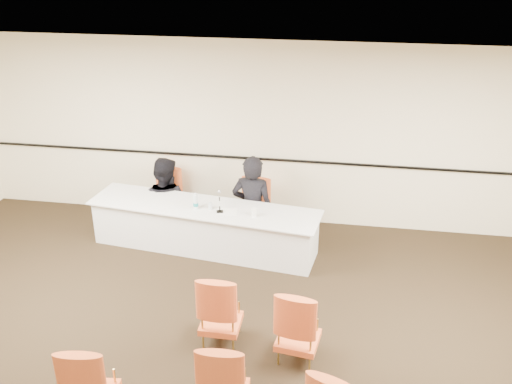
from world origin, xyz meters
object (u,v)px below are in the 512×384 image
drinking_glass (210,206)px  microphone (220,203)px  water_bottle (196,201)px  aud_chair_front_right (299,324)px  aud_chair_front_mid (221,307)px  panelist_second_chair (165,199)px  aud_chair_back_left (90,379)px  aud_chair_back_mid (224,377)px  panel_table (204,227)px  panelist_main_chair (253,210)px  panelist_main (253,210)px  coffee_cup (254,212)px  panelist_second (165,207)px

drinking_glass → microphone: bearing=-27.8°
water_bottle → aud_chair_front_right: bearing=-51.1°
aud_chair_front_mid → aud_chair_front_right: same height
panelist_second_chair → aud_chair_back_left: bearing=-75.1°
water_bottle → aud_chair_front_right: size_ratio=0.27×
microphone → aud_chair_back_mid: bearing=-90.0°
panel_table → aud_chair_front_mid: 2.22m
microphone → aud_chair_back_left: bearing=-113.0°
panelist_main_chair → aud_chair_front_mid: (0.06, -2.55, 0.00)m
panelist_main → aud_chair_back_mid: size_ratio=1.93×
panel_table → microphone: (0.28, -0.14, 0.50)m
drinking_glass → aud_chair_front_mid: (0.61, -2.04, -0.28)m
coffee_cup → aud_chair_back_left: aud_chair_back_left is taller
aud_chair_back_mid → aud_chair_back_left: bearing=-171.9°
drinking_glass → coffee_cup: bearing=-11.2°
panelist_second → aud_chair_back_mid: (1.83, -3.86, 0.16)m
coffee_cup → panel_table: bearing=166.7°
panelist_main → aud_chair_front_right: panelist_main is taller
drinking_glass → aud_chair_back_left: aud_chair_back_left is taller
panelist_second_chair → aud_chair_front_right: same height
panelist_main → water_bottle: panelist_main is taller
panelist_main_chair → aud_chair_front_right: size_ratio=1.00×
panel_table → water_bottle: water_bottle is taller
microphone → coffee_cup: size_ratio=2.33×
aud_chair_front_right → aud_chair_back_mid: bearing=-116.0°
panel_table → drinking_glass: drinking_glass is taller
aud_chair_back_mid → aud_chair_front_mid: bearing=101.7°
aud_chair_back_left → aud_chair_back_mid: same height
aud_chair_back_mid → panelist_main_chair: bearing=92.8°
panelist_second_chair → aud_chair_front_right: bearing=-42.1°
panel_table → coffee_cup: (0.80, -0.19, 0.42)m
panelist_main → aud_chair_back_mid: (0.34, -3.67, 0.00)m
panel_table → aud_chair_back_mid: aud_chair_back_mid is taller
panelist_second → coffee_cup: 1.88m
panel_table → aud_chair_back_left: bearing=-87.3°
aud_chair_front_mid → aud_chair_front_right: 0.94m
aud_chair_front_right → aud_chair_back_mid: (-0.65, -0.96, 0.00)m
panelist_second → aud_chair_front_right: size_ratio=1.83×
panelist_main → microphone: (-0.39, -0.59, 0.38)m
panelist_second_chair → aud_chair_front_right: (2.48, -2.90, 0.00)m
aud_chair_back_left → aud_chair_front_right: bearing=25.1°
panelist_main_chair → microphone: (-0.39, -0.59, 0.38)m
panelist_second → aud_chair_front_right: (2.48, -2.90, 0.16)m
panelist_main → panelist_second: (-1.50, 0.19, -0.15)m
panelist_main_chair → microphone: size_ratio=3.20×
panelist_main → microphone: panelist_main is taller
aud_chair_back_mid → panelist_main: bearing=92.8°
panelist_second_chair → aud_chair_back_mid: size_ratio=1.00×
aud_chair_front_right → microphone: bearing=131.0°
panel_table → water_bottle: 0.50m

